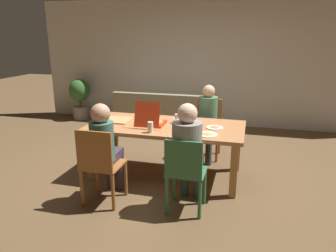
{
  "coord_description": "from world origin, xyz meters",
  "views": [
    {
      "loc": [
        1.1,
        -4.06,
        1.95
      ],
      "look_at": [
        0.0,
        0.1,
        0.7
      ],
      "focal_mm": 33.8,
      "sensor_mm": 36.0,
      "label": 1
    }
  ],
  "objects": [
    {
      "name": "chair_2",
      "position": [
        -0.53,
        -1.0,
        0.52
      ],
      "size": [
        0.45,
        0.44,
        0.95
      ],
      "color": "#94592C",
      "rests_on": "ground"
    },
    {
      "name": "dining_table",
      "position": [
        0.0,
        0.0,
        0.66
      ],
      "size": [
        2.13,
        1.03,
        0.75
      ],
      "color": "#B47446",
      "rests_on": "ground"
    },
    {
      "name": "pizza_box_1",
      "position": [
        -0.74,
        0.04,
        0.76
      ],
      "size": [
        0.37,
        0.37,
        0.02
      ],
      "color": "tan",
      "rests_on": "dining_table"
    },
    {
      "name": "person_1",
      "position": [
        0.46,
        -0.79,
        0.74
      ],
      "size": [
        0.33,
        0.52,
        1.25
      ],
      "color": "#2D4240",
      "rests_on": "ground"
    },
    {
      "name": "person_0",
      "position": [
        0.46,
        0.78,
        0.7
      ],
      "size": [
        0.3,
        0.54,
        1.2
      ],
      "color": "#3A4442",
      "rests_on": "ground"
    },
    {
      "name": "drinking_glass_1",
      "position": [
        -0.1,
        -0.39,
        0.82
      ],
      "size": [
        0.07,
        0.07,
        0.14
      ],
      "primitive_type": "cylinder",
      "color": "silver",
      "rests_on": "dining_table"
    },
    {
      "name": "potted_plant",
      "position": [
        -2.8,
        2.54,
        0.55
      ],
      "size": [
        0.48,
        0.48,
        0.96
      ],
      "color": "gray",
      "rests_on": "ground"
    },
    {
      "name": "pizza_box_0",
      "position": [
        -0.2,
        -0.06,
        0.8
      ],
      "size": [
        0.34,
        0.45,
        0.36
      ],
      "color": "#B52D12",
      "rests_on": "dining_table"
    },
    {
      "name": "drinking_glass_0",
      "position": [
        0.12,
        0.13,
        0.82
      ],
      "size": [
        0.06,
        0.06,
        0.13
      ],
      "primitive_type": "cylinder",
      "color": "silver",
      "rests_on": "dining_table"
    },
    {
      "name": "plate_2",
      "position": [
        0.67,
        0.02,
        0.76
      ],
      "size": [
        0.23,
        0.23,
        0.03
      ],
      "color": "white",
      "rests_on": "dining_table"
    },
    {
      "name": "chair_1",
      "position": [
        0.46,
        -0.92,
        0.5
      ],
      "size": [
        0.43,
        0.39,
        0.89
      ],
      "color": "#356B41",
      "rests_on": "ground"
    },
    {
      "name": "plate_3",
      "position": [
        0.62,
        -0.31,
        0.76
      ],
      "size": [
        0.26,
        0.26,
        0.03
      ],
      "color": "white",
      "rests_on": "dining_table"
    },
    {
      "name": "back_wall",
      "position": [
        0.0,
        2.92,
        1.35
      ],
      "size": [
        7.46,
        0.12,
        2.7
      ],
      "primitive_type": "cube",
      "color": "beige",
      "rests_on": "ground"
    },
    {
      "name": "plate_0",
      "position": [
        0.15,
        0.32,
        0.75
      ],
      "size": [
        0.25,
        0.25,
        0.01
      ],
      "color": "white",
      "rests_on": "dining_table"
    },
    {
      "name": "couch",
      "position": [
        -0.72,
        2.19,
        0.28
      ],
      "size": [
        1.82,
        0.89,
        0.82
      ],
      "color": "#84795B",
      "rests_on": "ground"
    },
    {
      "name": "plate_1",
      "position": [
        0.31,
        -0.35,
        0.76
      ],
      "size": [
        0.26,
        0.26,
        0.03
      ],
      "color": "white",
      "rests_on": "dining_table"
    },
    {
      "name": "ground_plane",
      "position": [
        0.0,
        0.0,
        0.0
      ],
      "size": [
        20.0,
        20.0,
        0.0
      ],
      "primitive_type": "plane",
      "color": "brown"
    },
    {
      "name": "person_2",
      "position": [
        -0.53,
        -0.84,
        0.71
      ],
      "size": [
        0.28,
        0.51,
        1.21
      ],
      "color": "#3F2F3B",
      "rests_on": "ground"
    },
    {
      "name": "chair_0",
      "position": [
        0.46,
        0.94,
        0.52
      ],
      "size": [
        0.43,
        0.44,
        0.94
      ],
      "color": "#98582D",
      "rests_on": "ground"
    }
  ]
}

